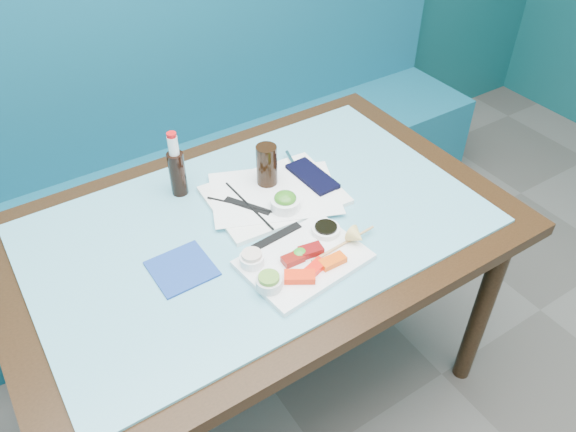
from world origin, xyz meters
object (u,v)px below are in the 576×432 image
seaweed_bowl (285,204)px  blue_napkin (182,269)px  booth_bench (158,180)px  sashimi_plate (304,260)px  dining_table (259,247)px  cola_glass (267,165)px  cola_bottle_body (178,174)px  serving_tray (274,195)px

seaweed_bowl → blue_napkin: bearing=-172.3°
seaweed_bowl → blue_napkin: (-0.34, -0.05, -0.03)m
booth_bench → seaweed_bowl: booth_bench is taller
booth_bench → sashimi_plate: booth_bench is taller
dining_table → cola_glass: size_ratio=11.03×
sashimi_plate → cola_glass: 0.34m
cola_glass → blue_napkin: (-0.36, -0.18, -0.07)m
cola_glass → cola_bottle_body: bearing=153.5°
booth_bench → sashimi_plate: 1.11m
dining_table → seaweed_bowl: 0.15m
sashimi_plate → serving_tray: bearing=67.4°
dining_table → booth_bench: bearing=90.0°
seaweed_bowl → cola_bottle_body: bearing=130.7°
seaweed_bowl → sashimi_plate: bearing=-109.5°
serving_tray → seaweed_bowl: size_ratio=4.36×
booth_bench → cola_glass: bearing=-81.3°
blue_napkin → serving_tray: bearing=19.0°
seaweed_bowl → blue_napkin: seaweed_bowl is taller
serving_tray → sashimi_plate: bearing=-102.4°
dining_table → blue_napkin: 0.27m
serving_tray → cola_glass: cola_glass is taller
serving_tray → blue_napkin: 0.37m
booth_bench → seaweed_bowl: (0.09, -0.84, 0.41)m
serving_tray → dining_table: bearing=-140.4°
sashimi_plate → blue_napkin: sashimi_plate is taller
sashimi_plate → cola_bottle_body: cola_bottle_body is taller
booth_bench → cola_glass: (0.11, -0.71, 0.46)m
seaweed_bowl → cola_glass: size_ratio=0.67×
booth_bench → dining_table: size_ratio=2.14×
cola_bottle_body → booth_bench: bearing=78.5°
sashimi_plate → serving_tray: 0.28m
sashimi_plate → booth_bench: bearing=84.9°
sashimi_plate → cola_glass: cola_glass is taller
booth_bench → sashimi_plate: (0.02, -1.04, 0.39)m
dining_table → cola_bottle_body: bearing=116.7°
booth_bench → seaweed_bowl: size_ratio=35.16×
serving_tray → booth_bench: bearing=101.2°
serving_tray → seaweed_bowl: 0.08m
cola_glass → serving_tray: bearing=-100.3°
cola_glass → blue_napkin: size_ratio=0.86×
blue_napkin → seaweed_bowl: bearing=7.7°
dining_table → seaweed_bowl: size_ratio=16.41×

